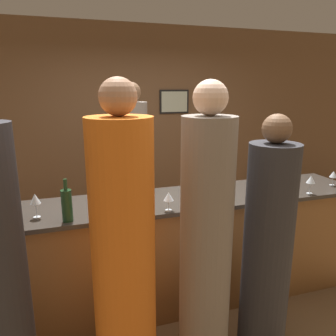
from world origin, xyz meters
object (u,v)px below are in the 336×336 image
at_px(bartender, 134,181).
at_px(guest_0, 268,246).
at_px(guest_1, 206,245).
at_px(wine_bottle_1, 67,205).
at_px(guest_3, 124,260).
at_px(wine_bottle_0, 105,200).

bearing_deg(bartender, guest_0, 113.05).
bearing_deg(guest_0, guest_1, -175.15).
distance_m(guest_0, guest_1, 0.53).
bearing_deg(wine_bottle_1, guest_3, -59.78).
bearing_deg(guest_1, bartender, 95.48).
bearing_deg(guest_3, wine_bottle_0, 93.55).
bearing_deg(guest_1, guest_3, -177.85).
bearing_deg(bartender, guest_1, 95.48).
distance_m(bartender, guest_0, 1.71).
relative_size(bartender, guest_0, 1.12).
distance_m(guest_1, wine_bottle_0, 0.82).
xyz_separation_m(guest_0, wine_bottle_0, (-1.10, 0.49, 0.31)).
xyz_separation_m(bartender, wine_bottle_1, (-0.71, -1.10, 0.19)).
bearing_deg(guest_3, guest_0, 3.45).
height_order(bartender, guest_1, bartender).
bearing_deg(guest_0, wine_bottle_0, 156.15).
xyz_separation_m(wine_bottle_0, wine_bottle_1, (-0.28, -0.02, 0.00)).
xyz_separation_m(bartender, guest_0, (0.67, -1.57, -0.12)).
height_order(guest_1, guest_3, guest_3).
height_order(guest_1, wine_bottle_1, guest_1).
relative_size(guest_1, wine_bottle_0, 6.55).
bearing_deg(bartender, wine_bottle_0, 68.17).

